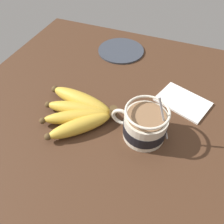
% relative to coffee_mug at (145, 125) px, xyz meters
% --- Properties ---
extents(table, '(0.99, 0.99, 0.03)m').
position_rel_coffee_mug_xyz_m(table, '(0.04, 0.02, -0.05)').
color(table, '#422819').
rests_on(table, ground).
extents(coffee_mug, '(0.14, 0.10, 0.14)m').
position_rel_coffee_mug_xyz_m(coffee_mug, '(0.00, 0.00, 0.00)').
color(coffee_mug, beige).
rests_on(coffee_mug, table).
extents(banana_bunch, '(0.21, 0.18, 0.04)m').
position_rel_coffee_mug_xyz_m(banana_bunch, '(0.17, 0.00, -0.02)').
color(banana_bunch, '#4C381E').
rests_on(banana_bunch, table).
extents(napkin, '(0.16, 0.14, 0.01)m').
position_rel_coffee_mug_xyz_m(napkin, '(-0.07, -0.15, -0.04)').
color(napkin, white).
rests_on(napkin, table).
extents(small_plate, '(0.17, 0.17, 0.01)m').
position_rel_coffee_mug_xyz_m(small_plate, '(0.18, -0.33, -0.04)').
color(small_plate, '#333842').
rests_on(small_plate, table).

